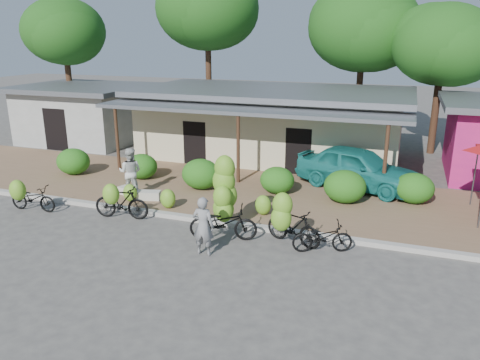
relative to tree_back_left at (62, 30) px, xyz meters
The scene contains 28 objects.
ground 19.92m from the tree_back_left, 43.77° to the right, with size 100.00×100.00×0.00m, color #4A4845.
sidewalk 17.03m from the tree_back_left, 30.66° to the right, with size 60.00×6.00×0.12m, color #816245.
curb 18.64m from the tree_back_left, 39.07° to the right, with size 60.00×0.25×0.15m, color #A8A399.
shop_main 14.55m from the tree_back_left, ahead, with size 13.00×8.50×3.35m.
shop_grey 5.67m from the tree_back_left, 38.29° to the right, with size 7.00×6.00×3.15m.
tree_back_left is the anchor object (origin of this frame).
tree_far_center 8.64m from the tree_back_left, 20.56° to the left, with size 6.12×6.08×9.76m.
tree_center_right 17.36m from the tree_back_left, 11.63° to the left, with size 6.06×6.01×8.63m.
tree_near_right 21.06m from the tree_back_left, ahead, with size 5.03×4.90×7.34m.
hedge_0 11.96m from the tree_back_left, 51.11° to the right, with size 1.42×1.28×1.11m, color #145513.
hedge_1 13.68m from the tree_back_left, 38.87° to the right, with size 1.32×1.19×1.03m, color #145513.
hedge_2 16.03m from the tree_back_left, 33.23° to the right, with size 1.49×1.34×1.16m, color #145513.
hedge_3 18.23m from the tree_back_left, 26.70° to the right, with size 1.29×1.16×1.01m, color #145513.
hedge_4 20.46m from the tree_back_left, 23.84° to the right, with size 1.49×1.34×1.16m, color #145513.
hedge_5 22.27m from the tree_back_left, 19.52° to the right, with size 1.38×1.24×1.08m, color #145513.
bike_far_left 15.67m from the tree_back_left, 56.68° to the right, with size 1.76×1.25×1.30m.
bike_left 17.24m from the tree_back_left, 46.19° to the right, with size 1.92×1.27×1.40m.
bike_center 19.85m from the tree_back_left, 38.44° to the right, with size 2.12×1.43×2.44m.
bike_right 21.48m from the tree_back_left, 34.98° to the right, with size 1.86×1.40×1.73m.
bike_far_right 22.34m from the tree_back_left, 33.69° to the right, with size 1.78×1.16×0.88m.
loose_banana_a 16.09m from the tree_back_left, 43.99° to the right, with size 0.51×0.43×0.64m, color #71A729.
loose_banana_b 17.30m from the tree_back_left, 40.50° to the right, with size 0.54×0.46×0.68m, color #71A729.
loose_banana_c 19.50m from the tree_back_left, 32.81° to the right, with size 0.54×0.46×0.67m, color #71A729.
sack_near 16.24m from the tree_back_left, 41.58° to the right, with size 0.85×0.40×0.30m, color silver.
sack_far 15.45m from the tree_back_left, 43.59° to the right, with size 0.75×0.38×0.28m, color silver.
vendor 20.64m from the tree_back_left, 41.58° to the right, with size 0.61×0.40×1.68m, color gray.
bystander 15.28m from the tree_back_left, 43.17° to the right, with size 0.87×0.68×1.79m, color silver.
teal_van 19.95m from the tree_back_left, 18.59° to the right, with size 1.90×4.72×1.61m, color #1A7975.
Camera 1 is at (6.14, -10.88, 5.81)m, focal length 35.00 mm.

